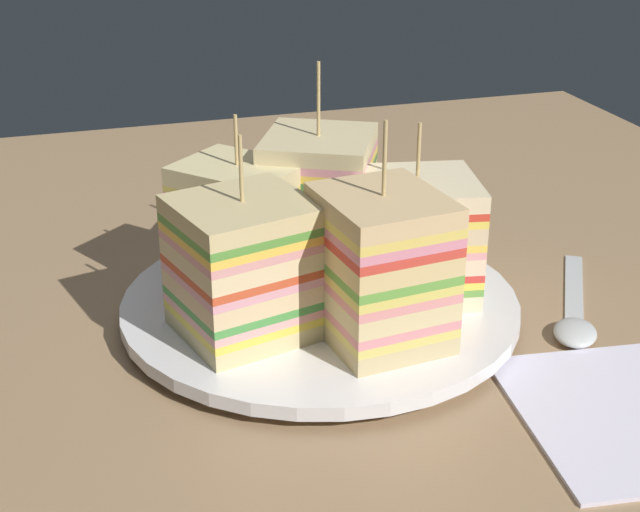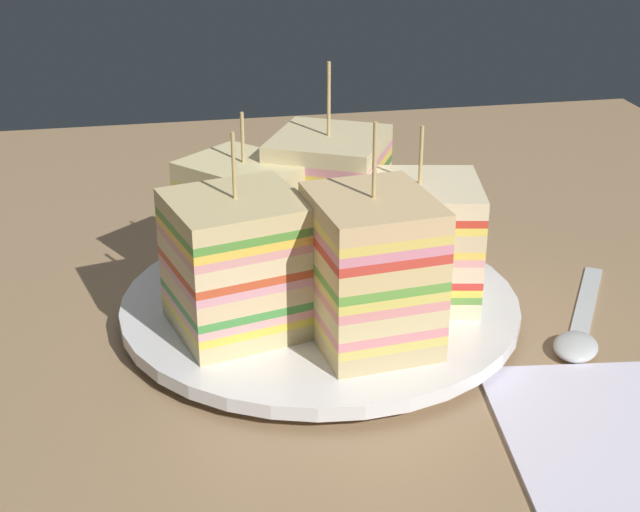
# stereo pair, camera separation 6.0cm
# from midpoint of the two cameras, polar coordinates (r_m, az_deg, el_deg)

# --- Properties ---
(ground_plane) EXTENTS (0.92, 0.96, 0.02)m
(ground_plane) POSITION_cam_midpoint_polar(r_m,az_deg,el_deg) (0.63, -2.76, -4.63)
(ground_plane) COLOR #9E7C57
(plate) EXTENTS (0.26, 0.26, 0.02)m
(plate) POSITION_cam_midpoint_polar(r_m,az_deg,el_deg) (0.62, -2.79, -3.12)
(plate) COLOR white
(plate) RESTS_ON ground_plane
(sandwich_wedge_0) EXTENTS (0.10, 0.10, 0.11)m
(sandwich_wedge_0) POSITION_cam_midpoint_polar(r_m,az_deg,el_deg) (0.63, -7.58, 1.93)
(sandwich_wedge_0) COLOR #E2B37D
(sandwich_wedge_0) RESTS_ON plate
(sandwich_wedge_1) EXTENTS (0.09, 0.09, 0.12)m
(sandwich_wedge_1) POSITION_cam_midpoint_polar(r_m,az_deg,el_deg) (0.56, -7.59, -0.77)
(sandwich_wedge_1) COLOR #D6C488
(sandwich_wedge_1) RESTS_ON plate
(sandwich_wedge_2) EXTENTS (0.07, 0.08, 0.13)m
(sandwich_wedge_2) POSITION_cam_midpoint_polar(r_m,az_deg,el_deg) (0.55, 0.58, -0.80)
(sandwich_wedge_2) COLOR #CFB77F
(sandwich_wedge_2) RESTS_ON plate
(sandwich_wedge_3) EXTENTS (0.09, 0.08, 0.11)m
(sandwich_wedge_3) POSITION_cam_midpoint_polar(r_m,az_deg,el_deg) (0.61, 2.88, 1.11)
(sandwich_wedge_3) COLOR beige
(sandwich_wedge_3) RESTS_ON plate
(sandwich_wedge_4) EXTENTS (0.10, 0.10, 0.14)m
(sandwich_wedge_4) POSITION_cam_midpoint_polar(r_m,az_deg,el_deg) (0.65, -2.74, 3.39)
(sandwich_wedge_4) COLOR beige
(sandwich_wedge_4) RESTS_ON plate
(spoon) EXTENTS (0.09, 0.14, 0.01)m
(spoon) POSITION_cam_midpoint_polar(r_m,az_deg,el_deg) (0.63, 12.48, -3.90)
(spoon) COLOR silver
(spoon) RESTS_ON ground_plane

